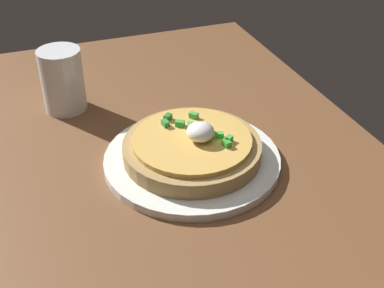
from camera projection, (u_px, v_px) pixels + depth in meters
dining_table at (85, 192)px, 68.46cm from camera, size 94.98×86.91×3.21cm
plate at (192, 159)px, 70.92cm from camera, size 24.66×24.66×1.20cm
pizza at (192, 147)px, 69.74cm from camera, size 19.19×19.19×5.42cm
cup_near at (63, 84)px, 81.50cm from camera, size 6.86×6.86×10.30cm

